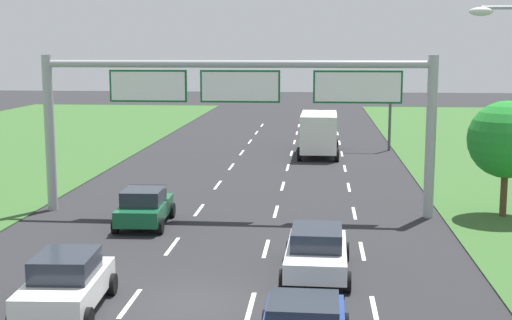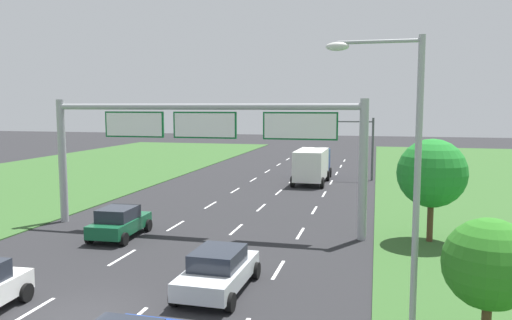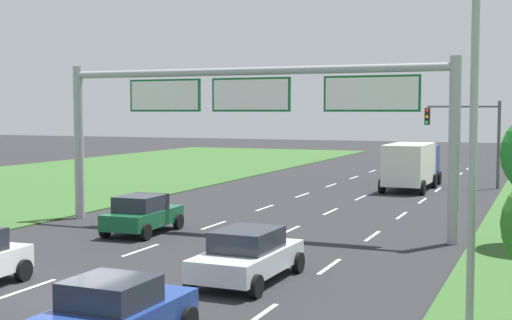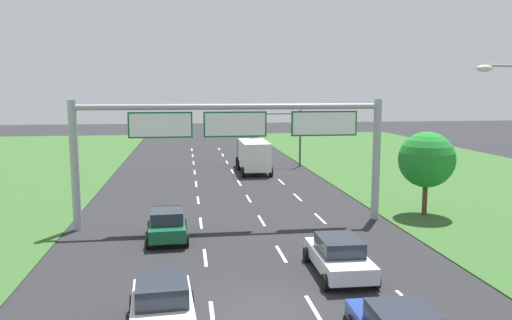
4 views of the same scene
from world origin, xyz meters
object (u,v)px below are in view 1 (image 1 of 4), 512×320
(box_truck, at_px, (319,131))
(traffic_light_mast, at_px, (363,96))
(car_near_red, at_px, (144,206))
(car_far_ahead, at_px, (317,251))
(sign_gantry, at_px, (240,101))
(roadside_tree_mid, at_px, (507,140))
(car_mid_lane, at_px, (66,283))

(box_truck, bearing_deg, traffic_light_mast, 37.26)
(car_near_red, xyz_separation_m, car_far_ahead, (7.13, -5.86, -0.02))
(car_far_ahead, distance_m, sign_gantry, 9.94)
(car_near_red, height_order, sign_gantry, sign_gantry)
(car_near_red, distance_m, box_truck, 21.96)
(box_truck, bearing_deg, roadside_tree_mid, -65.32)
(sign_gantry, bearing_deg, car_mid_lane, -106.17)
(box_truck, height_order, roadside_tree_mid, roadside_tree_mid)
(sign_gantry, bearing_deg, car_far_ahead, -67.85)
(box_truck, distance_m, roadside_tree_mid, 19.76)
(car_far_ahead, xyz_separation_m, traffic_light_mast, (3.14, 28.90, 3.08))
(traffic_light_mast, bearing_deg, roadside_tree_mid, -76.42)
(car_mid_lane, xyz_separation_m, car_far_ahead, (6.95, 3.92, -0.04))
(traffic_light_mast, bearing_deg, car_far_ahead, -96.21)
(sign_gantry, relative_size, roadside_tree_mid, 3.39)
(car_near_red, height_order, roadside_tree_mid, roadside_tree_mid)
(box_truck, bearing_deg, car_mid_lane, -102.20)
(sign_gantry, height_order, roadside_tree_mid, sign_gantry)
(car_mid_lane, xyz_separation_m, traffic_light_mast, (10.09, 32.82, 3.04))
(car_near_red, height_order, car_mid_lane, car_mid_lane)
(sign_gantry, bearing_deg, box_truck, 79.34)
(box_truck, relative_size, sign_gantry, 0.45)
(box_truck, relative_size, roadside_tree_mid, 1.53)
(car_near_red, distance_m, sign_gantry, 6.14)
(traffic_light_mast, bearing_deg, car_near_red, -114.04)
(roadside_tree_mid, bearing_deg, box_truck, 113.98)
(car_mid_lane, xyz_separation_m, box_truck, (6.99, 30.52, 0.79))
(car_near_red, xyz_separation_m, sign_gantry, (3.74, 2.48, 4.19))
(sign_gantry, distance_m, traffic_light_mast, 21.60)
(car_mid_lane, distance_m, box_truck, 31.32)
(sign_gantry, xyz_separation_m, traffic_light_mast, (6.54, 20.56, -1.12))
(car_near_red, relative_size, sign_gantry, 0.23)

